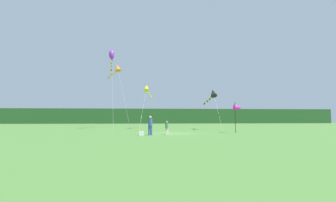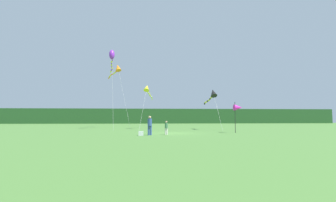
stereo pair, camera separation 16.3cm
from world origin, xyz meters
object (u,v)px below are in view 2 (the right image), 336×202
at_px(kite_purple, 112,56).
at_px(kite_black, 213,94).
at_px(kite_orange, 117,69).
at_px(banner_flag_pole, 238,108).
at_px(kite_yellow, 147,90).
at_px(person_child, 166,127).
at_px(cooler_box, 141,133).
at_px(person_adult, 150,124).

distance_m(kite_purple, kite_black, 15.83).
xyz_separation_m(kite_purple, kite_orange, (0.13, 5.34, -0.72)).
distance_m(banner_flag_pole, kite_black, 7.08).
distance_m(banner_flag_pole, kite_yellow, 14.91).
relative_size(banner_flag_pole, kite_purple, 0.29).
bearing_deg(person_child, kite_orange, 111.99).
bearing_deg(kite_orange, banner_flag_pole, -45.66).
relative_size(cooler_box, kite_orange, 0.04).
distance_m(kite_black, kite_orange, 17.46).
bearing_deg(cooler_box, kite_black, 45.70).
bearing_deg(kite_purple, banner_flag_pole, -33.64).
relative_size(person_child, kite_purple, 0.11).
bearing_deg(banner_flag_pole, person_child, -165.38).
distance_m(kite_yellow, kite_orange, 8.23).
bearing_deg(person_adult, kite_yellow, 91.25).
bearing_deg(person_adult, banner_flag_pole, 15.66).
height_order(cooler_box, kite_purple, kite_purple).
height_order(person_adult, kite_orange, kite_orange).
xyz_separation_m(person_adult, person_child, (1.61, 0.61, -0.27)).
bearing_deg(kite_black, kite_purple, 166.24).
distance_m(cooler_box, kite_yellow, 14.85).
bearing_deg(kite_purple, kite_yellow, 5.19).
bearing_deg(person_child, banner_flag_pole, 14.62).
bearing_deg(kite_purple, person_adult, -66.41).
bearing_deg(person_child, cooler_box, -158.61).
distance_m(kite_yellow, kite_purple, 7.24).
height_order(person_child, banner_flag_pole, banner_flag_pole).
height_order(person_child, kite_purple, kite_purple).
distance_m(kite_yellow, kite_black, 9.85).
relative_size(kite_black, kite_orange, 0.64).
bearing_deg(kite_purple, person_child, -59.46).
bearing_deg(kite_yellow, kite_purple, -174.81).
relative_size(person_child, kite_black, 0.19).
bearing_deg(cooler_box, person_adult, 22.80).
xyz_separation_m(kite_purple, kite_black, (14.28, -3.50, -5.87)).
height_order(kite_yellow, kite_orange, kite_orange).
distance_m(person_child, kite_yellow, 13.89).
bearing_deg(kite_orange, cooler_box, -75.84).
xyz_separation_m(cooler_box, kite_orange, (-4.68, 18.54, 9.89)).
relative_size(person_adult, kite_yellow, 0.21).
height_order(cooler_box, kite_yellow, kite_yellow).
bearing_deg(kite_black, person_adult, -132.77).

